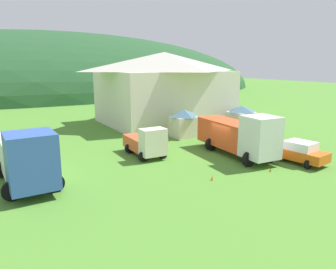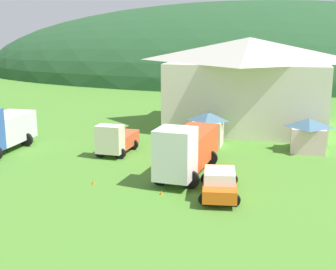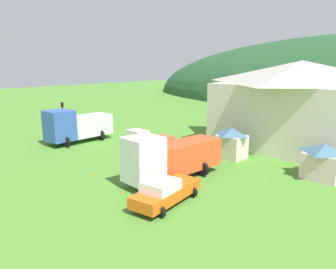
{
  "view_description": "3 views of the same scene",
  "coord_description": "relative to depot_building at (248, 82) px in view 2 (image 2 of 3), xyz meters",
  "views": [
    {
      "loc": [
        -17.04,
        -19.68,
        7.33
      ],
      "look_at": [
        -3.69,
        3.0,
        1.49
      ],
      "focal_mm": 34.51,
      "sensor_mm": 36.0,
      "label": 1
    },
    {
      "loc": [
        6.47,
        -28.93,
        9.31
      ],
      "look_at": [
        -1.61,
        2.11,
        1.9
      ],
      "focal_mm": 48.58,
      "sensor_mm": 36.0,
      "label": 2
    },
    {
      "loc": [
        16.07,
        -17.66,
        8.41
      ],
      "look_at": [
        -4.41,
        3.91,
        1.92
      ],
      "focal_mm": 35.24,
      "sensor_mm": 36.0,
      "label": 3
    }
  ],
  "objects": [
    {
      "name": "traffic_cone_near_pickup",
      "position": [
        -7.67,
        -19.51,
        -4.45
      ],
      "size": [
        0.36,
        0.36,
        0.61
      ],
      "primitive_type": "cone",
      "color": "orange",
      "rests_on": "ground"
    },
    {
      "name": "service_pickup_orange",
      "position": [
        0.14,
        -19.45,
        -3.62
      ],
      "size": [
        2.77,
        5.32,
        1.66
      ],
      "rotation": [
        0.0,
        0.0,
        -1.42
      ],
      "color": "#E05A14",
      "rests_on": "ground"
    },
    {
      "name": "forested_hill_backdrop",
      "position": [
        -2.96,
        52.34,
        -4.45
      ],
      "size": [
        120.96,
        60.0,
        30.18
      ],
      "primitive_type": "ellipsoid",
      "color": "#234C28",
      "rests_on": "ground"
    },
    {
      "name": "play_shed_cream",
      "position": [
        -2.46,
        -8.22,
        -3.0
      ],
      "size": [
        2.51,
        2.21,
        2.82
      ],
      "color": "beige",
      "rests_on": "ground"
    },
    {
      "name": "ground_plane",
      "position": [
        -2.96,
        -15.21,
        -4.45
      ],
      "size": [
        200.0,
        200.0,
        0.0
      ],
      "primitive_type": "plane",
      "color": "#4C842D"
    },
    {
      "name": "depot_building",
      "position": [
        0.0,
        0.0,
        0.0
      ],
      "size": [
        15.37,
        12.45,
        8.64
      ],
      "color": "silver",
      "rests_on": "ground"
    },
    {
      "name": "heavy_rig_white",
      "position": [
        -2.5,
        -16.27,
        -2.67
      ],
      "size": [
        3.37,
        8.18,
        3.61
      ],
      "rotation": [
        0.0,
        0.0,
        -1.64
      ],
      "color": "white",
      "rests_on": "ground"
    },
    {
      "name": "traffic_cone_mid_row",
      "position": [
        -3.12,
        -20.2,
        -4.45
      ],
      "size": [
        0.36,
        0.36,
        0.51
      ],
      "primitive_type": "cone",
      "color": "orange",
      "rests_on": "ground"
    },
    {
      "name": "play_shed_pink",
      "position": [
        5.4,
        -8.06,
        -3.09
      ],
      "size": [
        2.76,
        2.77,
        2.65
      ],
      "color": "beige",
      "rests_on": "ground"
    },
    {
      "name": "light_truck_cream",
      "position": [
        -8.83,
        -12.52,
        -3.31
      ],
      "size": [
        2.48,
        4.55,
        2.47
      ],
      "rotation": [
        0.0,
        0.0,
        -1.59
      ],
      "color": "beige",
      "rests_on": "ground"
    }
  ]
}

